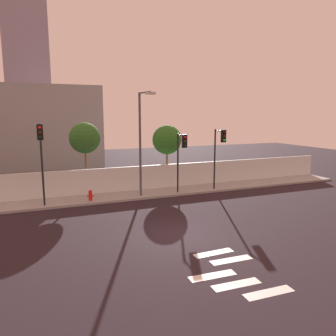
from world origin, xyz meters
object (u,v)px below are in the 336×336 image
Objects in this scene: roadside_tree_leftmost at (85,138)px; roadside_tree_midleft at (167,140)px; fire_hydrant at (90,195)px; street_lamp_curbside at (141,136)px; traffic_light_center at (219,146)px; traffic_light_right at (41,148)px; traffic_light_left at (181,150)px.

roadside_tree_midleft is at bearing 0.00° from roadside_tree_leftmost.
roadside_tree_leftmost reaches higher than fire_hydrant.
street_lamp_curbside is 4.65m from roadside_tree_midleft.
traffic_light_right is at bearing -180.00° from traffic_light_center.
traffic_light_right is 0.72× the size of street_lamp_curbside.
traffic_light_center is at bearing 2.16° from traffic_light_left.
traffic_light_center is at bearing -56.75° from roadside_tree_midleft.
street_lamp_curbside is at bearing 5.47° from traffic_light_right.
roadside_tree_leftmost is 6.55m from roadside_tree_midleft.
traffic_light_center is at bearing -4.61° from fire_hydrant.
street_lamp_curbside is 1.36× the size of roadside_tree_leftmost.
roadside_tree_midleft is at bearing 123.25° from traffic_light_center.
traffic_light_center is 9.94m from roadside_tree_leftmost.
traffic_light_left is at bearing -33.95° from roadside_tree_leftmost.
traffic_light_right is 10.41m from roadside_tree_midleft.
traffic_light_left is at bearing -97.67° from roadside_tree_midleft.
street_lamp_curbside is (-2.67, 0.73, 1.01)m from traffic_light_left.
roadside_tree_leftmost is at bearing 135.23° from street_lamp_curbside.
fire_hydrant is (2.87, 0.75, -3.32)m from traffic_light_right.
traffic_light_center is 0.90× the size of traffic_light_right.
traffic_light_left is at bearing -15.37° from street_lamp_curbside.
fire_hydrant is (-9.34, 0.75, -2.96)m from traffic_light_center.
traffic_light_left is 6.01× the size of fire_hydrant.
fire_hydrant is at bearing -154.90° from roadside_tree_midleft.
roadside_tree_midleft is at bearing 82.33° from traffic_light_left.
fire_hydrant is at bearing 175.39° from traffic_light_center.
fire_hydrant is 0.14× the size of roadside_tree_midleft.
roadside_tree_midleft reaches higher than traffic_light_left.
fire_hydrant is (-3.56, 0.14, -3.81)m from street_lamp_curbside.
traffic_light_center is 9.83m from fire_hydrant.
traffic_light_left is 0.95× the size of traffic_light_center.
traffic_light_center is 4.70m from roadside_tree_midleft.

